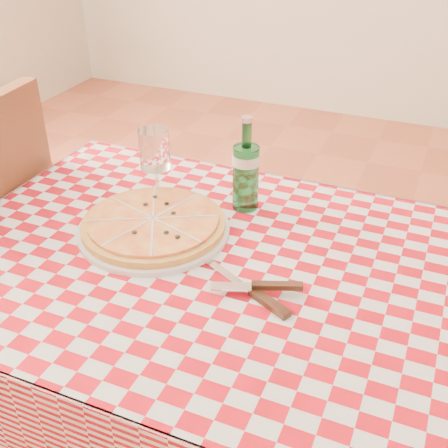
% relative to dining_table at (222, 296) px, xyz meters
% --- Properties ---
extents(dining_table, '(1.20, 0.80, 0.75)m').
position_rel_dining_table_xyz_m(dining_table, '(0.00, 0.00, 0.00)').
color(dining_table, brown).
rests_on(dining_table, ground).
extents(tablecloth, '(1.30, 0.90, 0.01)m').
position_rel_dining_table_xyz_m(tablecloth, '(0.00, 0.00, 0.09)').
color(tablecloth, '#A30A15').
rests_on(tablecloth, dining_table).
extents(pizza_plate, '(0.46, 0.46, 0.05)m').
position_rel_dining_table_xyz_m(pizza_plate, '(-0.20, 0.05, 0.12)').
color(pizza_plate, '#C58E41').
rests_on(pizza_plate, tablecloth).
extents(water_bottle, '(0.09, 0.09, 0.25)m').
position_rel_dining_table_xyz_m(water_bottle, '(-0.04, 0.25, 0.22)').
color(water_bottle, '#19652C').
rests_on(water_bottle, tablecloth).
extents(wine_glass, '(0.09, 0.09, 0.20)m').
position_rel_dining_table_xyz_m(wine_glass, '(-0.26, 0.19, 0.20)').
color(wine_glass, white).
rests_on(wine_glass, tablecloth).
extents(cutlery, '(0.27, 0.22, 0.03)m').
position_rel_dining_table_xyz_m(cutlery, '(0.10, -0.08, 0.11)').
color(cutlery, silver).
rests_on(cutlery, tablecloth).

